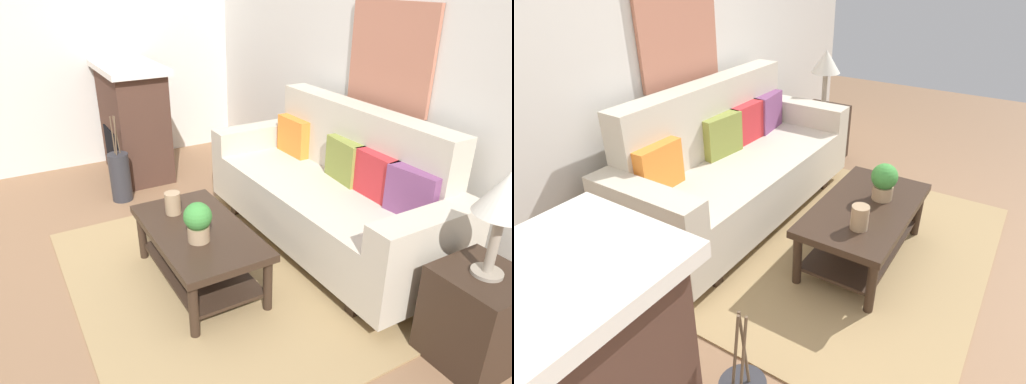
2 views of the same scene
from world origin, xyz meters
TOP-DOWN VIEW (x-y plane):
  - ground_plane at (0.00, 0.00)m, footprint 9.51×9.51m
  - wall_back at (0.00, 2.01)m, footprint 5.51×0.10m
  - wall_left at (-2.80, 0.48)m, footprint 0.10×4.96m
  - area_rug at (0.00, 0.50)m, footprint 2.46×1.91m
  - couch at (-0.03, 1.47)m, footprint 2.19×0.84m
  - throw_pillow_orange at (-0.71, 1.60)m, footprint 0.36×0.13m
  - throw_pillow_olive at (-0.03, 1.60)m, footprint 0.37×0.16m
  - throw_pillow_crimson at (0.31, 1.60)m, footprint 0.36×0.13m
  - throw_pillow_plum at (0.65, 1.60)m, footprint 0.37×0.16m
  - coffee_table at (-0.04, 0.37)m, footprint 1.10×0.60m
  - tabletop_vase at (-0.32, 0.31)m, footprint 0.11×0.11m
  - potted_plant_tabletop at (0.11, 0.32)m, footprint 0.18×0.18m
  - side_table at (1.36, 1.39)m, footprint 0.44×0.44m
  - table_lamp at (1.36, 1.39)m, footprint 0.28×0.28m
  - fireplace at (-2.20, 0.60)m, footprint 1.02×0.58m
  - floor_vase at (-1.63, 0.26)m, footprint 0.19×0.19m
  - floor_vase_branch_a at (-1.61, 0.26)m, footprint 0.02×0.04m
  - floor_vase_branch_b at (-1.64, 0.28)m, footprint 0.03×0.04m
  - floor_vase_branch_c at (-1.64, 0.24)m, footprint 0.05×0.02m
  - framed_painting at (-0.03, 1.94)m, footprint 0.81×0.03m

SIDE VIEW (x-z plane):
  - ground_plane at x=0.00m, z-range 0.00..0.00m
  - area_rug at x=0.00m, z-range 0.00..0.01m
  - floor_vase at x=-1.63m, z-range 0.00..0.46m
  - side_table at x=1.36m, z-range 0.00..0.56m
  - coffee_table at x=-0.04m, z-range 0.10..0.53m
  - couch at x=-0.03m, z-range -0.11..0.97m
  - tabletop_vase at x=-0.32m, z-range 0.43..0.59m
  - potted_plant_tabletop at x=0.11m, z-range 0.44..0.70m
  - fireplace at x=-2.20m, z-range 0.01..1.17m
  - floor_vase_branch_a at x=-1.61m, z-range 0.46..0.82m
  - floor_vase_branch_b at x=-1.64m, z-range 0.46..0.82m
  - floor_vase_branch_c at x=-1.64m, z-range 0.46..0.82m
  - throw_pillow_orange at x=-0.71m, z-range 0.52..0.84m
  - throw_pillow_olive at x=-0.03m, z-range 0.52..0.84m
  - throw_pillow_crimson at x=0.31m, z-range 0.52..0.84m
  - throw_pillow_plum at x=0.65m, z-range 0.52..0.84m
  - table_lamp at x=1.36m, z-range 0.71..1.28m
  - wall_back at x=0.00m, z-range 0.00..2.70m
  - wall_left at x=-2.80m, z-range 0.00..2.70m
  - framed_painting at x=-0.03m, z-range 1.05..1.80m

